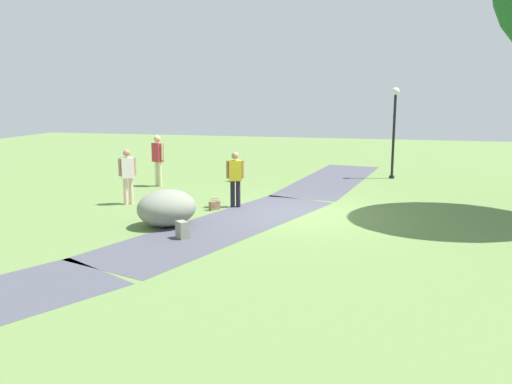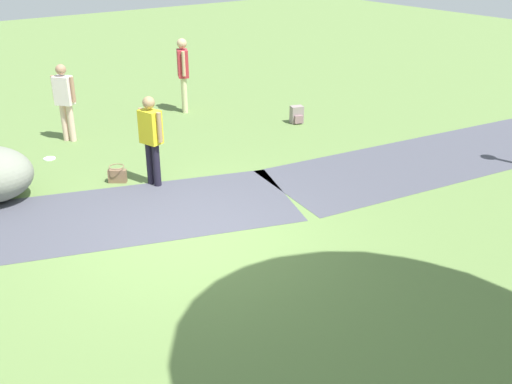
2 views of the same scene
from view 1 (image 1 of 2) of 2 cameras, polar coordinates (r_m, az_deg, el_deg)
The scene contains 12 objects.
ground_plane at distance 14.71m, azimuth 5.00°, elevation -2.38°, with size 48.00×48.00×0.00m, color #5D7A3F.
footpath_segment_near at distance 20.58m, azimuth 8.06°, elevation 1.33°, with size 8.24×3.35×0.01m.
footpath_segment_mid at distance 13.47m, azimuth -3.29°, elevation -3.57°, with size 8.28×4.74×0.01m.
lamp_post at distance 21.08m, azimuth 14.41°, elevation 7.12°, with size 0.28×0.28×3.42m.
lawn_boulder at distance 13.52m, azimuth -9.42°, elevation -1.67°, with size 1.97×1.92×0.91m.
woman_with_handbag at distance 15.41m, azimuth -2.21°, elevation 1.74°, with size 0.33×0.50×1.60m.
man_near_boulder at distance 19.13m, azimuth -10.34°, elevation 3.70°, with size 0.37×0.48×1.78m.
passerby_on_path at distance 16.24m, azimuth -13.43°, elevation 1.99°, with size 0.41×0.43×1.63m.
handbag_on_grass at distance 15.23m, azimuth -4.41°, elevation -1.37°, with size 0.38×0.38×0.31m.
backpack_by_boulder at distance 12.39m, azimuth -7.79°, elevation -4.01°, with size 0.35×0.35×0.40m.
spare_backpack_on_lawn at distance 19.98m, azimuth -2.23°, elevation 1.70°, with size 0.33×0.32×0.40m.
frisbee_on_grass at distance 15.40m, azimuth -11.74°, elevation -1.93°, with size 0.23×0.23×0.02m.
Camera 1 is at (14.18, 2.09, 3.32)m, focal length 37.83 mm.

